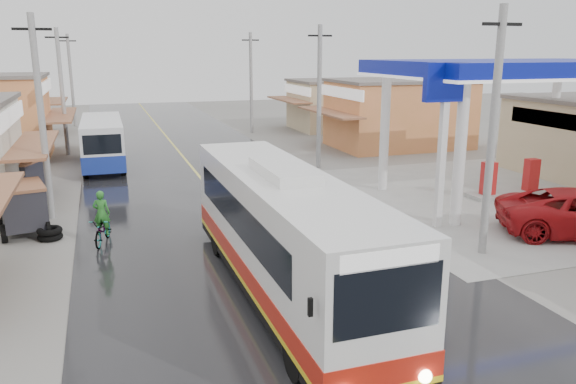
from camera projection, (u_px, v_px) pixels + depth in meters
name	position (u px, v px, depth m)	size (l,w,h in m)	color
ground	(284.00, 279.00, 16.71)	(120.00, 120.00, 0.00)	slate
road	(198.00, 176.00, 30.50)	(12.00, 90.00, 0.02)	black
centre_line	(198.00, 175.00, 30.49)	(0.15, 90.00, 0.01)	#D8CC4C
shopfronts_right	(466.00, 168.00, 32.35)	(11.00, 44.00, 4.80)	beige
utility_poles_left	(62.00, 181.00, 29.27)	(1.60, 50.00, 8.00)	gray
utility_poles_right	(318.00, 167.00, 32.65)	(1.60, 36.00, 8.00)	gray
coach_bus	(283.00, 233.00, 15.33)	(2.80, 11.79, 3.67)	silver
second_bus	(103.00, 141.00, 32.61)	(2.31, 8.30, 2.75)	silver
cyclist	(103.00, 226.00, 19.65)	(1.09, 1.93, 1.97)	black
tricycle_near	(22.00, 206.00, 20.64)	(2.07, 2.52, 1.88)	#26262D
tricycle_far	(23.00, 175.00, 26.45)	(1.96, 2.40, 1.58)	#26262D
tyre_stack	(50.00, 234.00, 20.18)	(0.88, 0.88, 0.45)	black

